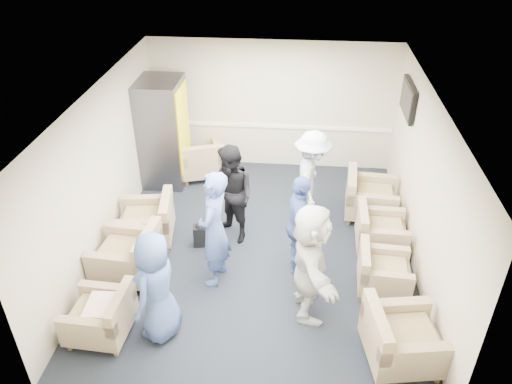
# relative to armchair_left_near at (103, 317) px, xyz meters

# --- Properties ---
(floor) EXTENTS (6.00, 6.00, 0.00)m
(floor) POSITION_rel_armchair_left_near_xyz_m (1.91, 2.06, -0.32)
(floor) COLOR black
(floor) RESTS_ON ground
(ceiling) EXTENTS (6.00, 6.00, 0.00)m
(ceiling) POSITION_rel_armchair_left_near_xyz_m (1.91, 2.06, 2.38)
(ceiling) COLOR white
(ceiling) RESTS_ON back_wall
(back_wall) EXTENTS (5.00, 0.02, 2.70)m
(back_wall) POSITION_rel_armchair_left_near_xyz_m (1.91, 5.06, 1.03)
(back_wall) COLOR beige
(back_wall) RESTS_ON floor
(front_wall) EXTENTS (5.00, 0.02, 2.70)m
(front_wall) POSITION_rel_armchair_left_near_xyz_m (1.91, -0.94, 1.03)
(front_wall) COLOR beige
(front_wall) RESTS_ON floor
(left_wall) EXTENTS (0.02, 6.00, 2.70)m
(left_wall) POSITION_rel_armchair_left_near_xyz_m (-0.59, 2.06, 1.03)
(left_wall) COLOR beige
(left_wall) RESTS_ON floor
(right_wall) EXTENTS (0.02, 6.00, 2.70)m
(right_wall) POSITION_rel_armchair_left_near_xyz_m (4.41, 2.06, 1.03)
(right_wall) COLOR beige
(right_wall) RESTS_ON floor
(chair_rail) EXTENTS (4.98, 0.04, 0.06)m
(chair_rail) POSITION_rel_armchair_left_near_xyz_m (1.91, 5.04, 0.58)
(chair_rail) COLOR white
(chair_rail) RESTS_ON back_wall
(tv) EXTENTS (0.10, 1.00, 0.58)m
(tv) POSITION_rel_armchair_left_near_xyz_m (4.35, 3.86, 1.73)
(tv) COLOR black
(tv) RESTS_ON right_wall
(armchair_left_near) EXTENTS (0.83, 0.83, 0.63)m
(armchair_left_near) POSITION_rel_armchair_left_near_xyz_m (0.00, 0.00, 0.00)
(armchair_left_near) COLOR #957F60
(armchair_left_near) RESTS_ON floor
(armchair_left_mid) EXTENTS (0.98, 0.98, 0.73)m
(armchair_left_mid) POSITION_rel_armchair_left_near_xyz_m (-0.00, 1.21, 0.05)
(armchair_left_mid) COLOR #957F60
(armchair_left_mid) RESTS_ON floor
(armchair_left_far) EXTENTS (0.99, 0.99, 0.70)m
(armchair_left_far) POSITION_rel_armchair_left_near_xyz_m (0.04, 2.15, 0.04)
(armchair_left_far) COLOR #957F60
(armchair_left_far) RESTS_ON floor
(armchair_right_near) EXTENTS (1.04, 1.04, 0.72)m
(armchair_right_near) POSITION_rel_armchair_left_near_xyz_m (3.86, -0.07, 0.04)
(armchair_right_near) COLOR #957F60
(armchair_right_near) RESTS_ON floor
(armchair_right_midnear) EXTENTS (0.80, 0.80, 0.61)m
(armchair_right_midnear) POSITION_rel_armchair_left_near_xyz_m (3.81, 1.27, -0.01)
(armchair_right_midnear) COLOR #957F60
(armchair_right_midnear) RESTS_ON floor
(armchair_right_midfar) EXTENTS (0.82, 0.82, 0.64)m
(armchair_right_midfar) POSITION_rel_armchair_left_near_xyz_m (3.88, 2.27, 0.00)
(armchair_right_midfar) COLOR #957F60
(armchair_right_midfar) RESTS_ON floor
(armchair_right_far) EXTENTS (0.97, 0.97, 0.72)m
(armchair_right_far) POSITION_rel_armchair_left_near_xyz_m (3.79, 3.25, 0.04)
(armchair_right_far) COLOR #957F60
(armchair_right_far) RESTS_ON floor
(armchair_corner) EXTENTS (1.11, 1.11, 0.70)m
(armchair_corner) POSITION_rel_armchair_left_near_xyz_m (0.51, 4.37, 0.03)
(armchair_corner) COLOR #957F60
(armchair_corner) RESTS_ON floor
(vending_machine) EXTENTS (0.86, 1.01, 2.13)m
(vending_machine) POSITION_rel_armchair_left_near_xyz_m (-0.18, 4.20, 0.75)
(vending_machine) COLOR #52525A
(vending_machine) RESTS_ON floor
(backpack) EXTENTS (0.29, 0.23, 0.45)m
(backpack) POSITION_rel_armchair_left_near_xyz_m (0.93, 2.07, -0.08)
(backpack) COLOR black
(backpack) RESTS_ON floor
(pillow) EXTENTS (0.38, 0.50, 0.14)m
(pillow) POSITION_rel_armchair_left_near_xyz_m (-0.01, 0.00, 0.17)
(pillow) COLOR white
(pillow) RESTS_ON armchair_left_near
(person_front_left) EXTENTS (0.72, 0.91, 1.63)m
(person_front_left) POSITION_rel_armchair_left_near_xyz_m (0.75, 0.12, 0.50)
(person_front_left) COLOR #40589A
(person_front_left) RESTS_ON floor
(person_mid_left) EXTENTS (0.55, 0.75, 1.89)m
(person_mid_left) POSITION_rel_armchair_left_near_xyz_m (1.32, 1.26, 0.63)
(person_mid_left) COLOR #40589A
(person_mid_left) RESTS_ON floor
(person_back_left) EXTENTS (1.07, 1.05, 1.74)m
(person_back_left) POSITION_rel_armchair_left_near_xyz_m (1.43, 2.33, 0.55)
(person_back_left) COLOR black
(person_back_left) RESTS_ON floor
(person_back_right) EXTENTS (0.70, 1.16, 1.76)m
(person_back_right) POSITION_rel_armchair_left_near_xyz_m (2.75, 2.97, 0.56)
(person_back_right) COLOR white
(person_back_right) RESTS_ON floor
(person_mid_right) EXTENTS (0.50, 1.02, 1.68)m
(person_mid_right) POSITION_rel_armchair_left_near_xyz_m (2.56, 1.61, 0.52)
(person_mid_right) COLOR #40589A
(person_mid_right) RESTS_ON floor
(person_front_right) EXTENTS (0.73, 1.71, 1.79)m
(person_front_right) POSITION_rel_armchair_left_near_xyz_m (2.73, 0.70, 0.58)
(person_front_right) COLOR silver
(person_front_right) RESTS_ON floor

